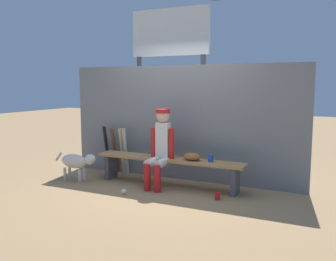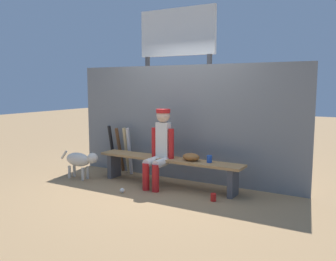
% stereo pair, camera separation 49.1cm
% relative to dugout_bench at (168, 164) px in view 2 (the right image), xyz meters
% --- Properties ---
extents(ground_plane, '(30.00, 30.00, 0.00)m').
position_rel_dugout_bench_xyz_m(ground_plane, '(0.00, 0.00, -0.36)').
color(ground_plane, '#9E7A51').
extents(chainlink_fence, '(4.26, 0.03, 1.97)m').
position_rel_dugout_bench_xyz_m(chainlink_fence, '(0.00, 0.48, 0.62)').
color(chainlink_fence, slate).
rests_on(chainlink_fence, ground_plane).
extents(dugout_bench, '(2.53, 0.36, 0.46)m').
position_rel_dugout_bench_xyz_m(dugout_bench, '(0.00, 0.00, 0.00)').
color(dugout_bench, '#AD7F4C').
rests_on(dugout_bench, ground_plane).
extents(player_seated, '(0.41, 0.55, 1.26)m').
position_rel_dugout_bench_xyz_m(player_seated, '(-0.09, -0.11, 0.32)').
color(player_seated, silver).
rests_on(player_seated, ground_plane).
extents(baseball_glove, '(0.28, 0.20, 0.12)m').
position_rel_dugout_bench_xyz_m(baseball_glove, '(0.42, 0.00, 0.16)').
color(baseball_glove, brown).
rests_on(baseball_glove, dugout_bench).
extents(bat_aluminum_silver, '(0.08, 0.17, 0.87)m').
position_rel_dugout_bench_xyz_m(bat_aluminum_silver, '(-1.00, 0.30, 0.07)').
color(bat_aluminum_silver, '#B7B7BC').
rests_on(bat_aluminum_silver, ground_plane).
extents(bat_wood_natural, '(0.08, 0.23, 0.86)m').
position_rel_dugout_bench_xyz_m(bat_wood_natural, '(-1.10, 0.35, 0.07)').
color(bat_wood_natural, tan).
rests_on(bat_wood_natural, ground_plane).
extents(bat_wood_dark, '(0.09, 0.23, 0.85)m').
position_rel_dugout_bench_xyz_m(bat_wood_dark, '(-1.28, 0.38, 0.06)').
color(bat_wood_dark, brown).
rests_on(bat_wood_dark, ground_plane).
extents(bat_aluminum_black, '(0.08, 0.24, 0.88)m').
position_rel_dugout_bench_xyz_m(bat_aluminum_black, '(-1.46, 0.37, 0.08)').
color(bat_aluminum_black, black).
rests_on(bat_aluminum_black, ground_plane).
extents(baseball, '(0.07, 0.07, 0.07)m').
position_rel_dugout_bench_xyz_m(baseball, '(-0.41, -0.69, -0.33)').
color(baseball, white).
rests_on(baseball, ground_plane).
extents(cup_on_ground, '(0.08, 0.08, 0.11)m').
position_rel_dugout_bench_xyz_m(cup_on_ground, '(0.95, -0.35, -0.31)').
color(cup_on_ground, red).
rests_on(cup_on_ground, ground_plane).
extents(cup_on_bench, '(0.08, 0.08, 0.11)m').
position_rel_dugout_bench_xyz_m(cup_on_bench, '(0.72, 0.02, 0.16)').
color(cup_on_bench, '#1E47AD').
rests_on(cup_on_bench, dugout_bench).
extents(scoreboard, '(1.94, 0.27, 3.40)m').
position_rel_dugout_bench_xyz_m(scoreboard, '(-0.64, 1.54, 1.98)').
color(scoreboard, '#3F3F42').
rests_on(scoreboard, ground_plane).
extents(dog, '(0.84, 0.20, 0.49)m').
position_rel_dugout_bench_xyz_m(dog, '(-1.55, -0.39, -0.03)').
color(dog, beige).
rests_on(dog, ground_plane).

